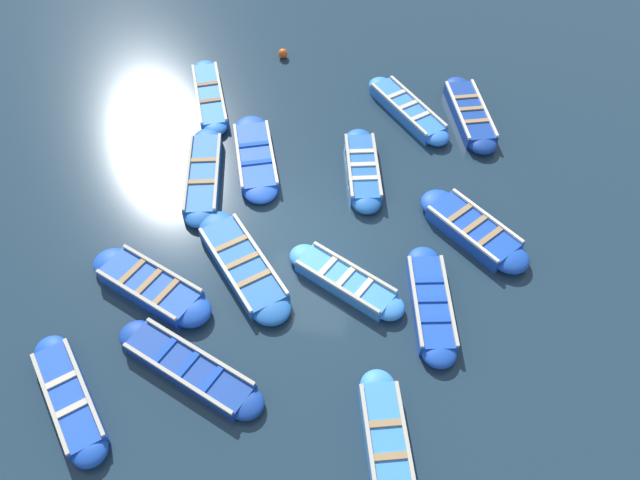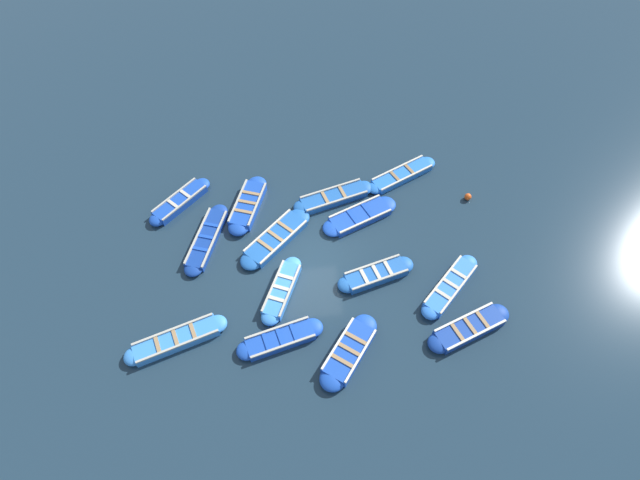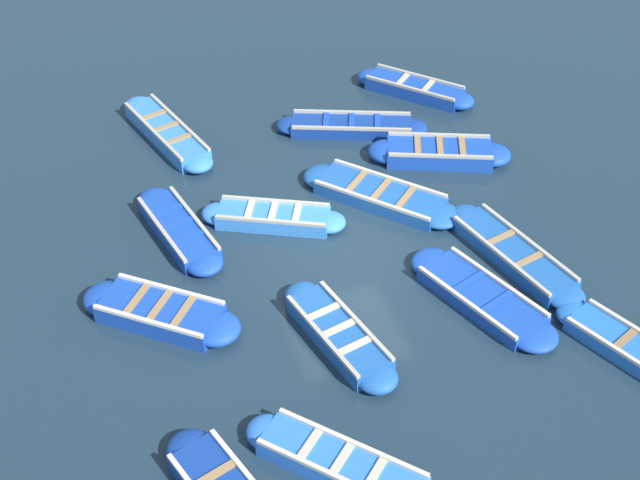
{
  "view_description": "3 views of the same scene",
  "coord_description": "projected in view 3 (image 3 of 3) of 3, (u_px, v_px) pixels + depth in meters",
  "views": [
    {
      "loc": [
        -2.48,
        9.78,
        12.16
      ],
      "look_at": [
        -0.43,
        0.38,
        0.41
      ],
      "focal_mm": 35.0,
      "sensor_mm": 36.0,
      "label": 1
    },
    {
      "loc": [
        -10.98,
        0.96,
        17.2
      ],
      "look_at": [
        0.76,
        -0.48,
        0.43
      ],
      "focal_mm": 28.0,
      "sensor_mm": 36.0,
      "label": 2
    },
    {
      "loc": [
        -4.83,
        -13.47,
        12.32
      ],
      "look_at": [
        -0.6,
        -0.08,
        0.45
      ],
      "focal_mm": 50.0,
      "sensor_mm": 36.0,
      "label": 3
    }
  ],
  "objects": [
    {
      "name": "boat_near_quay",
      "position": [
        342.0,
        466.0,
        14.47
      ],
      "size": [
        2.99,
        3.08,
        0.41
      ],
      "color": "blue",
      "rests_on": "ground"
    },
    {
      "name": "boat_outer_left",
      "position": [
        380.0,
        195.0,
        20.03
      ],
      "size": [
        3.32,
        3.46,
        0.37
      ],
      "color": "#1E59AD",
      "rests_on": "ground"
    },
    {
      "name": "boat_end_of_row",
      "position": [
        513.0,
        254.0,
        18.5
      ],
      "size": [
        1.77,
        3.87,
        0.36
      ],
      "color": "#1E59AD",
      "rests_on": "ground"
    },
    {
      "name": "boat_centre",
      "position": [
        161.0,
        313.0,
        17.12
      ],
      "size": [
        3.18,
        2.77,
        0.45
      ],
      "color": "#1947B7",
      "rests_on": "ground"
    },
    {
      "name": "boat_far_corner",
      "position": [
        273.0,
        218.0,
        19.41
      ],
      "size": [
        3.2,
        1.99,
        0.38
      ],
      "color": "#3884E0",
      "rests_on": "ground"
    },
    {
      "name": "boat_bow_out",
      "position": [
        339.0,
        335.0,
        16.7
      ],
      "size": [
        1.58,
        3.36,
        0.41
      ],
      "color": "#1E59AD",
      "rests_on": "ground"
    },
    {
      "name": "boat_stern_in",
      "position": [
        439.0,
        153.0,
        21.24
      ],
      "size": [
        3.5,
        2.04,
        0.45
      ],
      "color": "#1947B7",
      "rests_on": "ground"
    },
    {
      "name": "boat_inner_gap",
      "position": [
        482.0,
        297.0,
        17.52
      ],
      "size": [
        2.2,
        3.66,
        0.35
      ],
      "color": "#1947B7",
      "rests_on": "ground"
    },
    {
      "name": "boat_outer_right",
      "position": [
        179.0,
        230.0,
        19.09
      ],
      "size": [
        1.54,
        3.41,
        0.38
      ],
      "color": "#1947B7",
      "rests_on": "ground"
    },
    {
      "name": "boat_drifting",
      "position": [
        415.0,
        89.0,
        23.56
      ],
      "size": [
        2.81,
        2.89,
        0.41
      ],
      "color": "#1947B7",
      "rests_on": "ground"
    },
    {
      "name": "boat_mid_row",
      "position": [
        167.0,
        133.0,
        21.93
      ],
      "size": [
        1.85,
        3.91,
        0.42
      ],
      "color": "#3884E0",
      "rests_on": "ground"
    },
    {
      "name": "boat_tucked",
      "position": [
        352.0,
        126.0,
        22.21
      ],
      "size": [
        3.82,
        2.01,
        0.36
      ],
      "color": "navy",
      "rests_on": "ground"
    },
    {
      "name": "ground_plane",
      "position": [
        346.0,
        248.0,
        18.87
      ],
      "size": [
        120.0,
        120.0,
        0.0
      ],
      "primitive_type": "plane",
      "color": "#1C303F"
    }
  ]
}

